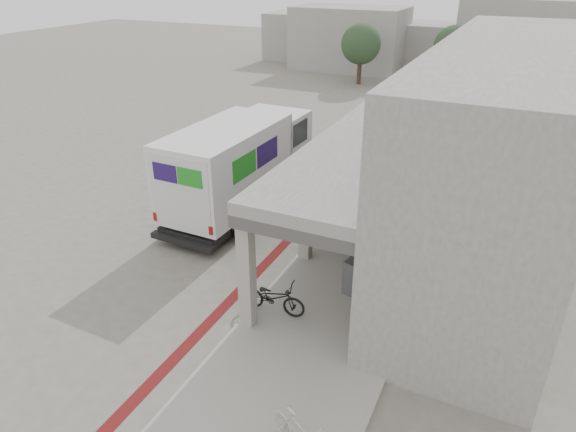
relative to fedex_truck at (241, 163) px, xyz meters
The scene contains 14 objects.
ground 4.27m from the fedex_truck, 59.19° to the right, with size 120.00×120.00×0.00m, color #666157.
bike_lane_stripe 3.75m from the fedex_truck, 23.16° to the right, with size 0.35×40.00×0.01m, color #5B1212.
sidewalk 7.04m from the fedex_truck, 28.74° to the right, with size 4.40×28.00×0.12m, color #9B968A.
transit_building 8.98m from the fedex_truck, ahead, with size 7.60×17.00×7.00m.
distant_backdrop 32.65m from the fedex_truck, 91.58° to the left, with size 28.00×10.00×6.50m.
tree_left 24.96m from the fedex_truck, 97.04° to the left, with size 3.20×3.20×4.80m.
tree_mid 27.06m from the fedex_truck, 81.61° to the left, with size 3.20×3.20×4.80m.
tree_right 28.40m from the fedex_truck, 65.11° to the left, with size 3.20×3.20×4.80m.
fedex_truck is the anchor object (origin of this frame).
bench 6.21m from the fedex_truck, 17.88° to the right, with size 0.62×1.87×0.43m.
bollard_near 7.40m from the fedex_truck, 33.26° to the right, with size 0.44×0.44×0.66m.
bollard_far 7.06m from the fedex_truck, 24.10° to the right, with size 0.40×0.40×0.60m.
utility_cabinet 7.54m from the fedex_truck, 32.85° to the right, with size 0.50×0.67×1.12m, color slate.
bicycle_black 7.59m from the fedex_truck, 53.52° to the right, with size 0.68×1.94×1.02m, color black.
Camera 1 is at (8.04, -13.52, 9.30)m, focal length 32.00 mm.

